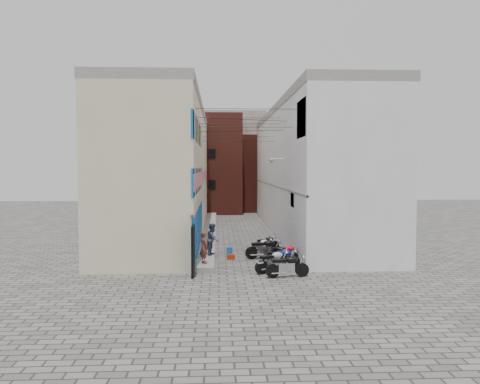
{
  "coord_description": "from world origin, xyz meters",
  "views": [
    {
      "loc": [
        -1.44,
        -20.52,
        4.72
      ],
      "look_at": [
        0.08,
        11.36,
        3.0
      ],
      "focal_mm": 35.0,
      "sensor_mm": 36.0,
      "label": 1
    }
  ],
  "objects": [
    {
      "name": "plinth",
      "position": [
        -2.05,
        13.0,
        0.12
      ],
      "size": [
        0.9,
        26.0,
        0.25
      ],
      "primitive_type": "cube",
      "color": "gray",
      "rests_on": "ground"
    },
    {
      "name": "red_crate",
      "position": [
        -0.77,
        3.13,
        0.12
      ],
      "size": [
        0.42,
        0.33,
        0.24
      ],
      "primitive_type": "cube",
      "rotation": [
        0.0,
        0.0,
        -0.1
      ],
      "color": "#9E270B",
      "rests_on": "ground"
    },
    {
      "name": "water_jug_far",
      "position": [
        -0.81,
        3.82,
        0.23
      ],
      "size": [
        0.39,
        0.39,
        0.46
      ],
      "primitive_type": "cylinder",
      "rotation": [
        0.0,
        0.0,
        -0.41
      ],
      "color": "blue",
      "rests_on": "ground"
    },
    {
      "name": "motorcycle_c",
      "position": [
        1.53,
        1.05,
        0.51
      ],
      "size": [
        1.83,
        0.76,
        1.03
      ],
      "primitive_type": null,
      "rotation": [
        0.0,
        0.0,
        -1.69
      ],
      "color": "#0B19AD",
      "rests_on": "ground"
    },
    {
      "name": "motorcycle_d",
      "position": [
        1.87,
        2.09,
        0.53
      ],
      "size": [
        1.87,
        0.67,
        1.07
      ],
      "primitive_type": null,
      "rotation": [
        0.0,
        0.0,
        -1.62
      ],
      "color": "#BA0D2C",
      "rests_on": "ground"
    },
    {
      "name": "motorcycle_a",
      "position": [
        1.52,
        -0.9,
        0.55
      ],
      "size": [
        1.97,
        0.84,
        1.11
      ],
      "primitive_type": null,
      "rotation": [
        0.0,
        0.0,
        -1.44
      ],
      "color": "black",
      "rests_on": "ground"
    },
    {
      "name": "motorcycle_b",
      "position": [
        1.04,
        0.08,
        0.55
      ],
      "size": [
        1.97,
        1.43,
        1.1
      ],
      "primitive_type": null,
      "rotation": [
        0.0,
        0.0,
        -1.08
      ],
      "color": "#B2B3B7",
      "rests_on": "ground"
    },
    {
      "name": "motorcycle_e",
      "position": [
        0.97,
        3.16,
        0.59
      ],
      "size": [
        2.06,
        0.77,
        1.17
      ],
      "primitive_type": null,
      "rotation": [
        0.0,
        0.0,
        -1.5
      ],
      "color": "black",
      "rests_on": "ground"
    },
    {
      "name": "motorcycle_f",
      "position": [
        0.88,
        4.05,
        0.51
      ],
      "size": [
        1.76,
        1.5,
        1.03
      ],
      "primitive_type": null,
      "rotation": [
        0.0,
        0.0,
        -0.94
      ],
      "color": "silver",
      "rests_on": "ground"
    },
    {
      "name": "far_shopfront",
      "position": [
        0.0,
        25.2,
        1.2
      ],
      "size": [
        2.0,
        0.3,
        2.4
      ],
      "primitive_type": "cube",
      "color": "black",
      "rests_on": "ground"
    },
    {
      "name": "overhead_wires",
      "position": [
        0.0,
        7.64,
        7.12
      ],
      "size": [
        5.8,
        13.02,
        1.32
      ],
      "color": "black",
      "rests_on": "ground"
    },
    {
      "name": "building_left",
      "position": [
        -4.98,
        12.95,
        4.5
      ],
      "size": [
        5.1,
        27.0,
        9.0
      ],
      "color": "beige",
      "rests_on": "ground"
    },
    {
      "name": "ground",
      "position": [
        0.0,
        0.0,
        0.0
      ],
      "size": [
        90.0,
        90.0,
        0.0
      ],
      "primitive_type": "plane",
      "color": "#52504E",
      "rests_on": "ground"
    },
    {
      "name": "person_b",
      "position": [
        -1.7,
        3.12,
        1.05
      ],
      "size": [
        0.79,
        0.91,
        1.6
      ],
      "primitive_type": "imported",
      "rotation": [
        0.0,
        0.0,
        1.3
      ],
      "color": "#393F55",
      "rests_on": "plinth"
    },
    {
      "name": "building_right",
      "position": [
        5.0,
        13.0,
        4.51
      ],
      "size": [
        5.94,
        26.0,
        9.0
      ],
      "color": "silver",
      "rests_on": "ground"
    },
    {
      "name": "person_a",
      "position": [
        -2.09,
        1.0,
        1.01
      ],
      "size": [
        0.58,
        0.66,
        1.52
      ],
      "primitive_type": "imported",
      "rotation": [
        0.0,
        0.0,
        2.05
      ],
      "color": "brown",
      "rests_on": "plinth"
    },
    {
      "name": "motorcycle_g",
      "position": [
        1.27,
        5.1,
        0.52
      ],
      "size": [
        1.78,
        1.52,
        1.04
      ],
      "primitive_type": null,
      "rotation": [
        0.0,
        0.0,
        -0.94
      ],
      "color": "black",
      "rests_on": "ground"
    },
    {
      "name": "building_far_concrete",
      "position": [
        0.0,
        34.0,
        5.5
      ],
      "size": [
        8.0,
        5.0,
        11.0
      ],
      "primitive_type": "cube",
      "color": "gray",
      "rests_on": "ground"
    },
    {
      "name": "building_far_brick_left",
      "position": [
        -2.0,
        28.0,
        5.0
      ],
      "size": [
        6.0,
        6.0,
        10.0
      ],
      "primitive_type": "cube",
      "color": "maroon",
      "rests_on": "ground"
    },
    {
      "name": "water_jug_near",
      "position": [
        -0.83,
        3.81,
        0.25
      ],
      "size": [
        0.42,
        0.42,
        0.51
      ],
      "primitive_type": "cylinder",
      "rotation": [
        0.0,
        0.0,
        0.36
      ],
      "color": "#2064A3",
      "rests_on": "ground"
    },
    {
      "name": "building_far_brick_right",
      "position": [
        3.0,
        30.0,
        4.0
      ],
      "size": [
        5.0,
        6.0,
        8.0
      ],
      "primitive_type": "cube",
      "color": "maroon",
      "rests_on": "ground"
    }
  ]
}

